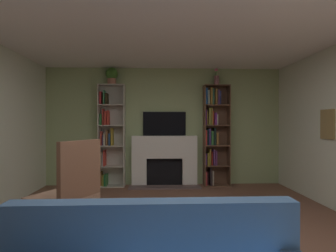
{
  "coord_description": "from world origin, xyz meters",
  "views": [
    {
      "loc": [
        -0.18,
        -2.92,
        1.35
      ],
      "look_at": [
        0.0,
        1.27,
        1.32
      ],
      "focal_mm": 29.37,
      "sensor_mm": 36.0,
      "label": 1
    }
  ],
  "objects_px": {
    "tv": "(164,124)",
    "bookshelf_right": "(213,133)",
    "bookshelf_left": "(110,136)",
    "vase_with_flowers": "(217,78)",
    "potted_plant": "(112,75)",
    "armchair": "(68,192)",
    "fireplace": "(165,160)"
  },
  "relations": [
    {
      "from": "tv",
      "to": "bookshelf_right",
      "type": "relative_size",
      "value": 0.43
    },
    {
      "from": "bookshelf_left",
      "to": "vase_with_flowers",
      "type": "relative_size",
      "value": 5.94
    },
    {
      "from": "potted_plant",
      "to": "armchair",
      "type": "distance_m",
      "value": 3.29
    },
    {
      "from": "bookshelf_left",
      "to": "armchair",
      "type": "distance_m",
      "value": 2.83
    },
    {
      "from": "vase_with_flowers",
      "to": "potted_plant",
      "type": "bearing_deg",
      "value": -179.97
    },
    {
      "from": "bookshelf_right",
      "to": "vase_with_flowers",
      "type": "bearing_deg",
      "value": -32.93
    },
    {
      "from": "vase_with_flowers",
      "to": "tv",
      "type": "bearing_deg",
      "value": 174.02
    },
    {
      "from": "tv",
      "to": "vase_with_flowers",
      "type": "bearing_deg",
      "value": -5.98
    },
    {
      "from": "bookshelf_left",
      "to": "fireplace",
      "type": "bearing_deg",
      "value": 0.25
    },
    {
      "from": "tv",
      "to": "armchair",
      "type": "height_order",
      "value": "tv"
    },
    {
      "from": "bookshelf_right",
      "to": "potted_plant",
      "type": "xyz_separation_m",
      "value": [
        -2.21,
        -0.04,
        1.25
      ]
    },
    {
      "from": "potted_plant",
      "to": "bookshelf_right",
      "type": "bearing_deg",
      "value": 1.01
    },
    {
      "from": "tv",
      "to": "bookshelf_left",
      "type": "xyz_separation_m",
      "value": [
        -1.19,
        -0.08,
        -0.26
      ]
    },
    {
      "from": "fireplace",
      "to": "potted_plant",
      "type": "xyz_separation_m",
      "value": [
        -1.13,
        -0.05,
        1.83
      ]
    },
    {
      "from": "potted_plant",
      "to": "armchair",
      "type": "height_order",
      "value": "potted_plant"
    },
    {
      "from": "tv",
      "to": "armchair",
      "type": "bearing_deg",
      "value": -112.62
    },
    {
      "from": "fireplace",
      "to": "vase_with_flowers",
      "type": "height_order",
      "value": "vase_with_flowers"
    },
    {
      "from": "tv",
      "to": "potted_plant",
      "type": "distance_m",
      "value": 1.54
    },
    {
      "from": "armchair",
      "to": "bookshelf_left",
      "type": "bearing_deg",
      "value": 90.01
    },
    {
      "from": "fireplace",
      "to": "armchair",
      "type": "relative_size",
      "value": 1.3
    },
    {
      "from": "vase_with_flowers",
      "to": "fireplace",
      "type": "bearing_deg",
      "value": 177.59
    },
    {
      "from": "fireplace",
      "to": "bookshelf_right",
      "type": "xyz_separation_m",
      "value": [
        1.08,
        -0.01,
        0.58
      ]
    },
    {
      "from": "bookshelf_right",
      "to": "tv",
      "type": "bearing_deg",
      "value": 175.69
    },
    {
      "from": "bookshelf_right",
      "to": "vase_with_flowers",
      "type": "relative_size",
      "value": 5.94
    },
    {
      "from": "fireplace",
      "to": "vase_with_flowers",
      "type": "relative_size",
      "value": 4.12
    },
    {
      "from": "fireplace",
      "to": "potted_plant",
      "type": "relative_size",
      "value": 4.19
    },
    {
      "from": "potted_plant",
      "to": "vase_with_flowers",
      "type": "xyz_separation_m",
      "value": [
        2.27,
        0.0,
        -0.05
      ]
    },
    {
      "from": "bookshelf_right",
      "to": "potted_plant",
      "type": "bearing_deg",
      "value": -178.99
    },
    {
      "from": "bookshelf_right",
      "to": "armchair",
      "type": "relative_size",
      "value": 1.88
    },
    {
      "from": "fireplace",
      "to": "tv",
      "type": "xyz_separation_m",
      "value": [
        0.0,
        0.07,
        0.79
      ]
    },
    {
      "from": "tv",
      "to": "fireplace",
      "type": "bearing_deg",
      "value": -90.0
    },
    {
      "from": "bookshelf_left",
      "to": "bookshelf_right",
      "type": "distance_m",
      "value": 2.27
    }
  ]
}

